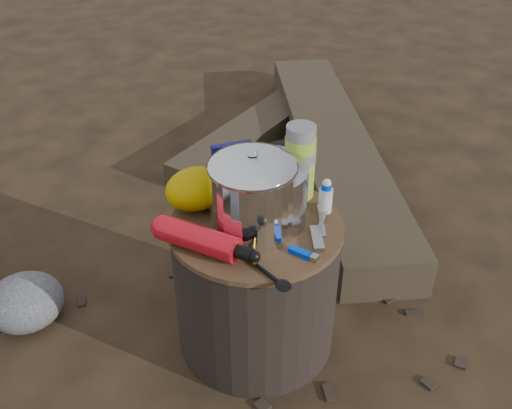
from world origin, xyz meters
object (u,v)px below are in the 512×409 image
camping_pot (253,192)px  fuel_bottle (199,239)px  travel_mug (281,169)px  log_main (332,148)px  thermos (300,162)px  stump (256,284)px

camping_pot → fuel_bottle: bearing=-174.2°
camping_pot → travel_mug: (0.16, 0.13, -0.05)m
log_main → camping_pot: 1.20m
fuel_bottle → travel_mug: (0.32, 0.15, 0.03)m
camping_pot → thermos: size_ratio=1.03×
log_main → thermos: (-0.62, -0.68, 0.45)m
camping_pot → travel_mug: 0.21m
camping_pot → fuel_bottle: camping_pot is taller
log_main → thermos: 1.03m
travel_mug → fuel_bottle: bearing=-155.4°
thermos → fuel_bottle: bearing=-165.0°
stump → camping_pot: bearing=-144.7°
camping_pot → travel_mug: bearing=38.8°
fuel_bottle → camping_pot: bearing=-28.6°
log_main → fuel_bottle: bearing=-117.8°
thermos → log_main: bearing=47.6°
stump → fuel_bottle: 0.30m
camping_pot → fuel_bottle: size_ratio=0.80×
thermos → travel_mug: bearing=115.2°
stump → camping_pot: 0.32m
camping_pot → log_main: bearing=43.2°
log_main → thermos: thermos is taller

